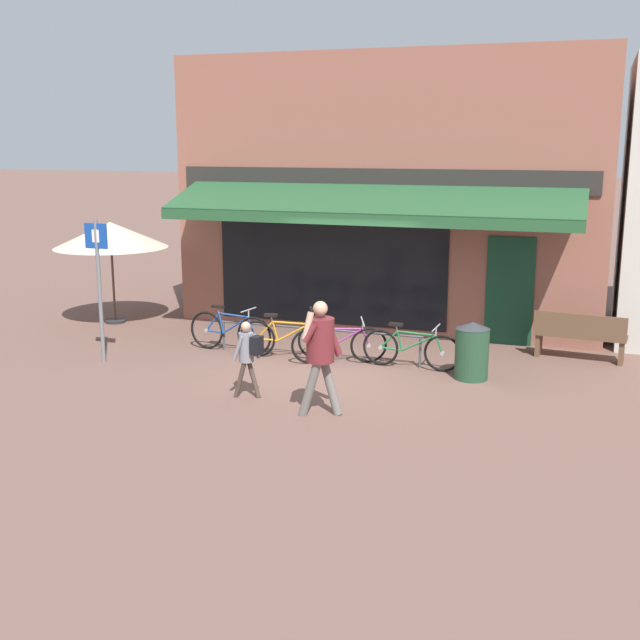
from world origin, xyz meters
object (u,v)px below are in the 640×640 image
bicycle_orange (286,339)px  pedestrian_adult (320,346)px  litter_bin (472,350)px  cafe_parasol (111,235)px  bicycle_purple (339,344)px  park_bench (580,335)px  bicycle_green (411,349)px  bicycle_blue (230,332)px  pedestrian_child (248,350)px  parking_sign (99,277)px

bicycle_orange → pedestrian_adult: 3.21m
litter_bin → cafe_parasol: (-7.97, 1.75, 1.42)m
cafe_parasol → bicycle_purple: bearing=-15.8°
cafe_parasol → park_bench: (9.63, 0.04, -1.44)m
bicycle_orange → bicycle_green: 2.29m
bicycle_blue → pedestrian_child: pedestrian_child is taller
bicycle_orange → litter_bin: size_ratio=1.84×
bicycle_blue → bicycle_green: bearing=6.8°
bicycle_blue → park_bench: park_bench is taller
bicycle_purple → parking_sign: (-4.02, -1.25, 1.19)m
pedestrian_adult → bicycle_green: bearing=-99.8°
litter_bin → parking_sign: 6.56m
bicycle_green → park_bench: park_bench is taller
bicycle_purple → park_bench: size_ratio=0.99×
bicycle_green → parking_sign: size_ratio=0.69×
litter_bin → bicycle_purple: bearing=175.9°
litter_bin → cafe_parasol: size_ratio=0.40×
bicycle_blue → litter_bin: (4.54, -0.31, 0.10)m
pedestrian_adult → litter_bin: 3.14m
bicycle_blue → parking_sign: parking_sign is taller
bicycle_orange → litter_bin: bearing=-10.3°
bicycle_green → park_bench: (2.75, 1.52, 0.11)m
bicycle_green → bicycle_blue: bearing=-177.5°
bicycle_orange → parking_sign: (-3.01, -1.29, 1.18)m
bicycle_blue → bicycle_purple: size_ratio=1.09×
pedestrian_adult → parking_sign: (-4.59, 1.43, 0.53)m
pedestrian_adult → cafe_parasol: 7.56m
bicycle_orange → pedestrian_adult: bearing=-66.7°
pedestrian_adult → cafe_parasol: cafe_parasol is taller
bicycle_orange → park_bench: 5.28m
bicycle_blue → cafe_parasol: bearing=164.5°
bicycle_green → pedestrian_child: 3.14m
bicycle_purple → pedestrian_child: size_ratio=1.34×
bicycle_orange → pedestrian_child: pedestrian_child is taller
bicycle_orange → pedestrian_child: (0.28, -2.32, 0.39)m
pedestrian_child → cafe_parasol: 6.33m
pedestrian_child → bicycle_orange: bearing=-76.4°
bicycle_green → cafe_parasol: (-6.88, 1.48, 1.55)m
bicycle_purple → bicycle_orange: bearing=155.7°
bicycle_blue → bicycle_orange: (1.17, -0.10, -0.02)m
bicycle_blue → bicycle_orange: bicycle_blue is taller
bicycle_orange → cafe_parasol: cafe_parasol is taller
bicycle_blue → litter_bin: litter_bin is taller
cafe_parasol → park_bench: size_ratio=1.48×
bicycle_blue → cafe_parasol: cafe_parasol is taller
pedestrian_child → cafe_parasol: cafe_parasol is taller
bicycle_blue → park_bench: (6.21, 1.49, 0.08)m
pedestrian_child → parking_sign: 3.54m
bicycle_blue → bicycle_purple: (2.18, -0.14, -0.03)m
bicycle_green → park_bench: bearing=32.0°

